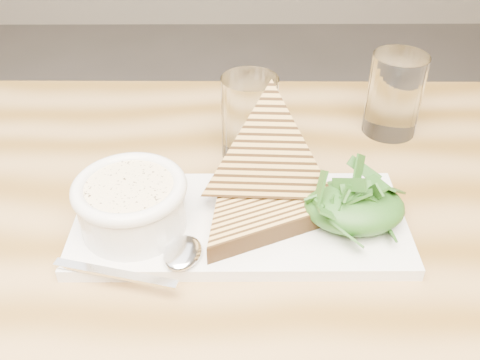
{
  "coord_description": "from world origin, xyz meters",
  "views": [
    {
      "loc": [
        -0.0,
        -0.14,
        1.17
      ],
      "look_at": [
        -0.0,
        0.32,
        0.82
      ],
      "focal_mm": 40.0,
      "sensor_mm": 36.0,
      "label": 1
    }
  ],
  "objects_px": {
    "soup_bowl": "(133,210)",
    "glass_far": "(394,95)",
    "table_top": "(350,285)",
    "glass_near": "(249,118)",
    "platter": "(240,222)"
  },
  "relations": [
    {
      "from": "soup_bowl",
      "to": "glass_far",
      "type": "relative_size",
      "value": 0.99
    },
    {
      "from": "glass_near",
      "to": "soup_bowl",
      "type": "bearing_deg",
      "value": -128.27
    },
    {
      "from": "table_top",
      "to": "soup_bowl",
      "type": "relative_size",
      "value": 11.52
    },
    {
      "from": "glass_near",
      "to": "glass_far",
      "type": "xyz_separation_m",
      "value": [
        0.2,
        0.06,
        0.0
      ]
    },
    {
      "from": "platter",
      "to": "table_top",
      "type": "bearing_deg",
      "value": -30.82
    },
    {
      "from": "table_top",
      "to": "glass_far",
      "type": "bearing_deg",
      "value": 70.4
    },
    {
      "from": "soup_bowl",
      "to": "glass_far",
      "type": "xyz_separation_m",
      "value": [
        0.32,
        0.22,
        0.02
      ]
    },
    {
      "from": "table_top",
      "to": "glass_near",
      "type": "relative_size",
      "value": 11.73
    },
    {
      "from": "soup_bowl",
      "to": "glass_near",
      "type": "distance_m",
      "value": 0.2
    },
    {
      "from": "glass_far",
      "to": "platter",
      "type": "bearing_deg",
      "value": -135.81
    },
    {
      "from": "glass_near",
      "to": "table_top",
      "type": "bearing_deg",
      "value": -64.75
    },
    {
      "from": "table_top",
      "to": "glass_far",
      "type": "distance_m",
      "value": 0.3
    },
    {
      "from": "glass_near",
      "to": "platter",
      "type": "bearing_deg",
      "value": -94.93
    },
    {
      "from": "table_top",
      "to": "soup_bowl",
      "type": "bearing_deg",
      "value": 166.38
    },
    {
      "from": "table_top",
      "to": "soup_bowl",
      "type": "distance_m",
      "value": 0.24
    }
  ]
}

